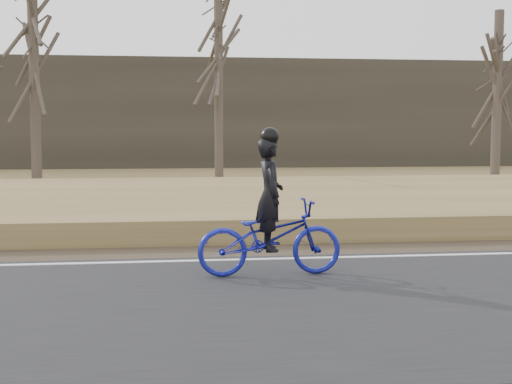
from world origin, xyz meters
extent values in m
plane|color=#96754C|center=(0.00, 0.00, 0.00)|extent=(120.00, 120.00, 0.00)
cube|color=silver|center=(0.00, 0.20, 0.07)|extent=(120.00, 0.12, 0.01)
cube|color=#473A2B|center=(0.00, 1.20, 0.02)|extent=(120.00, 1.60, 0.04)
cube|color=#96754C|center=(0.00, 4.20, 0.22)|extent=(120.00, 5.00, 0.44)
cube|color=slate|center=(0.00, 8.00, 0.23)|extent=(120.00, 3.00, 0.45)
cube|color=black|center=(0.00, 8.00, 0.52)|extent=(120.00, 2.40, 0.14)
cube|color=brown|center=(0.00, 7.28, 0.67)|extent=(120.00, 0.07, 0.15)
cube|color=brown|center=(0.00, 8.72, 0.67)|extent=(120.00, 0.07, 0.15)
cube|color=#383328|center=(0.00, 30.00, 3.00)|extent=(120.00, 4.00, 6.00)
imported|color=navy|center=(3.82, -1.01, 0.59)|extent=(2.05, 0.80, 1.06)
imported|color=black|center=(3.82, -1.01, 1.20)|extent=(0.40, 0.59, 1.57)
sphere|color=black|center=(3.82, -1.01, 2.00)|extent=(0.26, 0.26, 0.26)
cylinder|color=#51463B|center=(-2.05, 14.74, 3.54)|extent=(0.36, 0.36, 7.08)
cylinder|color=#51463B|center=(4.56, 18.10, 3.96)|extent=(0.36, 0.36, 7.92)
cylinder|color=#51463B|center=(14.95, 15.14, 3.29)|extent=(0.36, 0.36, 6.59)
camera|label=1|loc=(2.37, -10.77, 2.10)|focal=50.00mm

